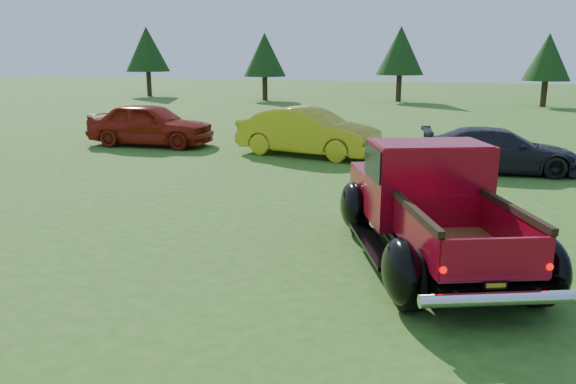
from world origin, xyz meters
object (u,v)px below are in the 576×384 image
object	(u,v)px
tree_mid_left	(400,51)
pickup_truck	(426,202)
tree_far_west	(147,49)
tree_mid_right	(548,57)
show_car_grey	(498,150)
tree_west	(265,55)
show_car_red	(151,124)
show_car_yellow	(308,132)

from	to	relation	value
tree_mid_left	pickup_truck	distance (m)	30.74
tree_far_west	tree_mid_right	xyz separation A→B (m)	(28.00, -0.00, -0.55)
pickup_truck	show_car_grey	bearing A→B (deg)	56.96
tree_west	show_car_red	xyz separation A→B (m)	(3.50, -20.01, -2.36)
tree_mid_left	show_car_grey	world-z (taller)	tree_mid_left
tree_mid_right	show_car_red	distance (m)	25.62
tree_mid_right	pickup_truck	xyz separation A→B (m)	(-4.20, -29.26, -2.10)
tree_mid_left	show_car_grey	xyz separation A→B (m)	(6.03, -22.91, -2.78)
tree_mid_right	show_car_yellow	world-z (taller)	tree_mid_right
tree_west	show_car_yellow	distance (m)	22.33
tree_far_west	show_car_grey	world-z (taller)	tree_far_west
tree_west	tree_mid_left	xyz separation A→B (m)	(9.00, 2.00, 0.27)
tree_mid_left	show_car_yellow	world-z (taller)	tree_mid_left
tree_far_west	tree_mid_left	size ratio (longest dim) A/B	1.04
tree_far_west	show_car_red	distance (m)	25.12
show_car_yellow	tree_far_west	bearing A→B (deg)	52.28
tree_mid_left	tree_mid_right	bearing A→B (deg)	-6.34
tree_west	pickup_truck	size ratio (longest dim) A/B	0.88
show_car_grey	tree_mid_left	bearing A→B (deg)	6.06
tree_west	tree_far_west	bearing A→B (deg)	174.29
pickup_truck	show_car_yellow	bearing A→B (deg)	95.10
pickup_truck	tree_far_west	bearing A→B (deg)	105.57
tree_mid_right	show_car_red	world-z (taller)	tree_mid_right
show_car_red	show_car_grey	world-z (taller)	show_car_red
show_car_yellow	show_car_grey	size ratio (longest dim) A/B	1.10
tree_west	show_car_yellow	xyz separation A→B (m)	(9.36, -20.14, -2.36)
tree_mid_left	tree_mid_right	xyz separation A→B (m)	(9.00, -1.00, -0.41)
tree_west	show_car_grey	xyz separation A→B (m)	(15.03, -20.91, -2.51)
show_car_yellow	show_car_grey	bearing A→B (deg)	-88.00
show_car_red	show_car_yellow	bearing A→B (deg)	-95.36
tree_far_west	tree_mid_right	distance (m)	28.01
show_car_red	tree_mid_right	bearing A→B (deg)	-38.72
tree_west	tree_mid_left	world-z (taller)	tree_mid_left
tree_far_west	pickup_truck	size ratio (longest dim) A/B	0.99
tree_mid_right	pickup_truck	distance (m)	29.63
tree_west	show_car_grey	world-z (taller)	tree_west
tree_mid_left	tree_mid_right	world-z (taller)	tree_mid_left
show_car_yellow	show_car_grey	distance (m)	5.72
tree_far_west	tree_mid_left	xyz separation A→B (m)	(19.00, 1.00, -0.14)
tree_far_west	pickup_truck	xyz separation A→B (m)	(23.80, -29.26, -2.65)
tree_far_west	show_car_grey	size ratio (longest dim) A/B	1.26
tree_far_west	tree_mid_right	bearing A→B (deg)	-0.00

